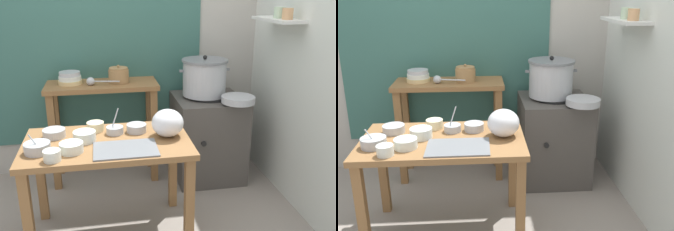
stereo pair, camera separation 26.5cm
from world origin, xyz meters
The scene contains 21 objects.
ground_plane centered at (0.00, 0.00, 0.00)m, with size 9.00×9.00×0.00m, color gray.
wall_back centered at (0.08, 1.10, 1.30)m, with size 4.40×0.12×2.60m.
wall_right centered at (1.40, 0.20, 1.30)m, with size 0.30×3.20×2.60m.
prep_table centered at (-0.11, -0.05, 0.61)m, with size 1.10×0.66×0.72m.
back_shelf_table centered at (-0.12, 0.83, 0.68)m, with size 0.96×0.40×0.90m.
stove_block centered at (0.81, 0.70, 0.38)m, with size 0.60×0.61×0.78m.
steamer_pot centered at (0.77, 0.72, 0.94)m, with size 0.45×0.40×0.36m.
clay_pot centered at (0.03, 0.83, 0.97)m, with size 0.18×0.18×0.16m.
bowl_stack_enamel centered at (-0.39, 0.85, 0.95)m, with size 0.20×0.20×0.11m.
ladle centered at (-0.20, 0.77, 0.94)m, with size 0.28×0.09×0.07m.
serving_tray centered at (0.00, -0.22, 0.72)m, with size 0.40×0.28×0.01m, color slate.
plastic_bag centered at (0.30, -0.04, 0.81)m, with size 0.22×0.22×0.19m, color white.
wide_pan centered at (0.98, 0.44, 0.81)m, with size 0.28×0.28×0.05m, color #B7BABF.
prep_bowl_0 centered at (-0.26, -0.03, 0.76)m, with size 0.15×0.15×0.07m.
prep_bowl_1 centered at (-0.05, 0.08, 0.75)m, with size 0.12×0.12×0.18m.
prep_bowl_2 centered at (-0.43, -0.30, 0.76)m, with size 0.10×0.10×0.07m.
prep_bowl_3 centered at (0.10, 0.08, 0.75)m, with size 0.14×0.14×0.06m.
prep_bowl_4 centered at (-0.46, 0.09, 0.75)m, with size 0.15×0.15×0.05m.
prep_bowl_5 centered at (-0.19, 0.15, 0.75)m, with size 0.12×0.12×0.06m.
prep_bowl_6 centered at (-0.54, -0.16, 0.75)m, with size 0.16×0.16×0.13m.
prep_bowl_7 centered at (-0.33, -0.19, 0.75)m, with size 0.15×0.15×0.06m.
Camera 2 is at (0.14, -2.40, 1.68)m, focal length 39.85 mm.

